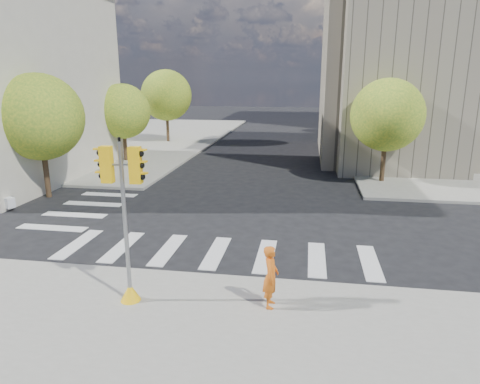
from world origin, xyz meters
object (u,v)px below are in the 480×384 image
object	(u,v)px
traffic_signal	(126,235)
photographer	(271,277)
lamp_near	(385,102)
lamp_far	(361,95)

from	to	relation	value
traffic_signal	photographer	world-z (taller)	traffic_signal
traffic_signal	lamp_near	bearing A→B (deg)	62.00
lamp_far	traffic_signal	size ratio (longest dim) A/B	1.79
lamp_far	photographer	size ratio (longest dim) A/B	4.69
lamp_far	photographer	xyz separation A→B (m)	(-5.80, -33.67, -3.56)
traffic_signal	lamp_far	bearing A→B (deg)	71.94
lamp_near	lamp_far	xyz separation A→B (m)	(0.00, 14.00, 0.00)
lamp_near	photographer	world-z (taller)	lamp_near
lamp_far	traffic_signal	world-z (taller)	lamp_far
lamp_far	photographer	world-z (taller)	lamp_far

